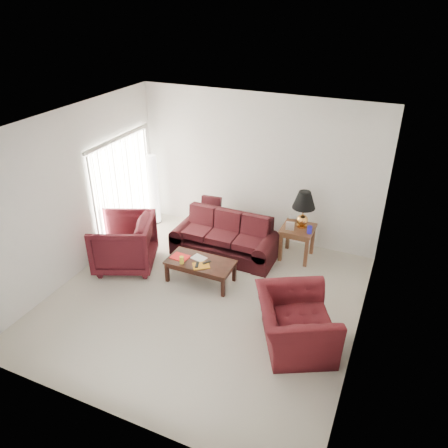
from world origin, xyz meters
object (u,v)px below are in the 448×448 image
at_px(sofa, 224,237).
at_px(armchair_left, 124,243).
at_px(end_table, 297,242).
at_px(floor_lamp, 153,190).
at_px(armchair_right, 295,323).
at_px(coffee_table, 201,271).

xyz_separation_m(sofa, armchair_left, (-1.56, -1.09, 0.08)).
bearing_deg(end_table, floor_lamp, 177.43).
distance_m(armchair_right, coffee_table, 2.16).
bearing_deg(floor_lamp, coffee_table, -39.79).
bearing_deg(sofa, floor_lamp, 164.71).
bearing_deg(end_table, armchair_right, -75.28).
height_order(sofa, end_table, sofa).
relative_size(floor_lamp, coffee_table, 1.33).
bearing_deg(coffee_table, floor_lamp, 158.99).
distance_m(end_table, armchair_left, 3.30).
relative_size(armchair_left, armchair_right, 0.90).
bearing_deg(armchair_right, coffee_table, 38.99).
height_order(sofa, coffee_table, sofa).
relative_size(end_table, armchair_right, 0.54).
distance_m(sofa, end_table, 1.42).
relative_size(end_table, floor_lamp, 0.42).
bearing_deg(sofa, end_table, 24.36).
bearing_deg(armchair_right, end_table, -12.52).
bearing_deg(coffee_table, armchair_left, -156.42).
xyz_separation_m(floor_lamp, armchair_left, (0.42, -1.75, -0.30)).
xyz_separation_m(end_table, coffee_table, (-1.36, -1.48, -0.12)).
height_order(sofa, armchair_right, sofa).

